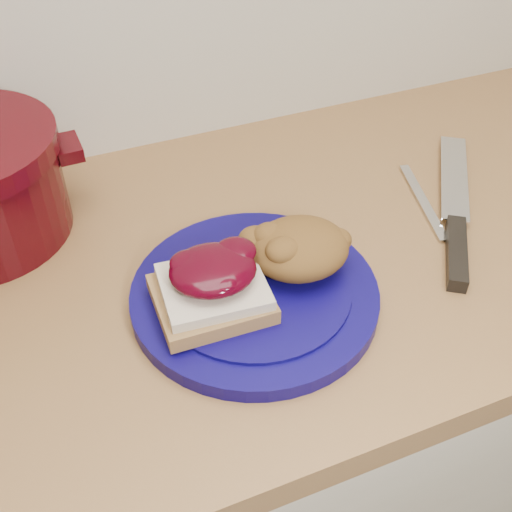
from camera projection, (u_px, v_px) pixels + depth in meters
name	position (u px, v px, depth m)	size (l,w,h in m)	color
base_cabinet	(268.00, 449.00, 1.13)	(4.00, 0.60, 0.86)	beige
plate	(255.00, 295.00, 0.74)	(0.29, 0.29, 0.02)	#0B054D
sandwich	(212.00, 285.00, 0.69)	(0.13, 0.11, 0.06)	olive
stuffing_mound	(299.00, 248.00, 0.73)	(0.12, 0.10, 0.06)	brown
chef_knife	(456.00, 230.00, 0.83)	(0.21, 0.29, 0.02)	black
butter_knife	(423.00, 201.00, 0.88)	(0.17, 0.01, 0.00)	silver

